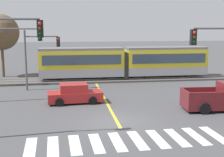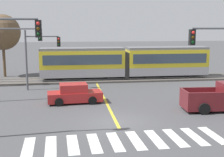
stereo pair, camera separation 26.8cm
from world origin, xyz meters
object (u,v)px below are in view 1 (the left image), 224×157
Objects in this scene: light_rail_tram at (124,61)px; sedan_crossing at (75,94)px; traffic_light_mid_left at (7,50)px; pickup_truck at (223,98)px; traffic_light_far_left at (38,52)px; bare_tree_far_west at (1,32)px.

light_rail_tram reaches higher than sedan_crossing.
pickup_truck is at bearing -17.31° from traffic_light_mid_left.
traffic_light_mid_left reaches higher than pickup_truck.
light_rail_tram is at bearing 59.55° from sedan_crossing.
pickup_truck is 16.58m from traffic_light_far_left.
traffic_light_far_left reaches higher than sedan_crossing.
traffic_light_mid_left is 13.11m from bare_tree_far_west.
bare_tree_far_west reaches higher than pickup_truck.
light_rail_tram is 3.00× the size of traffic_light_mid_left.
pickup_truck is at bearing -34.13° from traffic_light_far_left.
pickup_truck is 0.75× the size of bare_tree_far_west.
traffic_light_mid_left is (-10.98, -8.72, 2.06)m from light_rail_tram.
bare_tree_far_west is at bearing 102.26° from traffic_light_mid_left.
pickup_truck is at bearing -19.35° from sedan_crossing.
traffic_light_far_left reaches higher than pickup_truck.
pickup_truck is (10.38, -3.64, 0.14)m from sedan_crossing.
traffic_light_mid_left is (-15.53, 4.84, 3.26)m from pickup_truck.
light_rail_tram is 14.17m from traffic_light_mid_left.
pickup_truck reaches higher than sedan_crossing.
sedan_crossing is 0.78× the size of pickup_truck.
light_rail_tram is 14.36m from pickup_truck.
light_rail_tram is 2.54× the size of bare_tree_far_west.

